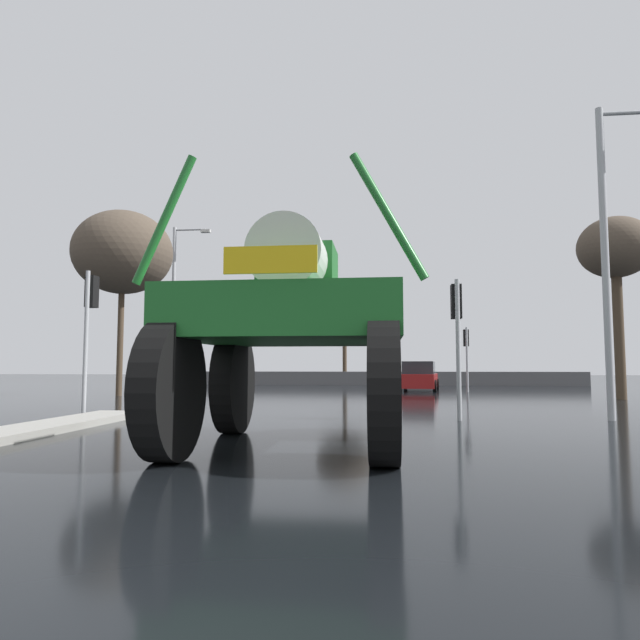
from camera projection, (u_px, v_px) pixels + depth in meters
name	position (u px, v px, depth m)	size (l,w,h in m)	color
ground_plane	(325.00, 401.00, 20.62)	(120.00, 120.00, 0.00)	black
median_island	(23.00, 431.00, 10.46)	(1.14, 7.96, 0.15)	#9E9B93
oversize_sprayer	(294.00, 332.00, 9.17)	(4.03, 5.21, 4.21)	black
sedan_ahead	(419.00, 377.00, 29.09)	(2.32, 4.30, 1.52)	maroon
traffic_signal_near_left	(90.00, 310.00, 14.67)	(0.24, 0.54, 3.77)	#A8AAAF
traffic_signal_near_right	(457.00, 318.00, 13.61)	(0.24, 0.54, 3.38)	#A8AAAF
traffic_signal_far_left	(394.00, 338.00, 28.39)	(0.24, 0.55, 3.72)	#A8AAAF
traffic_signal_far_right	(466.00, 345.00, 27.97)	(0.24, 0.55, 3.21)	#A8AAAF
streetlight_near_right	(610.00, 243.00, 13.60)	(1.78, 0.24, 7.66)	#A8AAAF
streetlight_far_left	(176.00, 299.00, 29.37)	(2.03, 0.24, 8.62)	#A8AAAF
bare_tree_left	(123.00, 253.00, 24.74)	(4.33, 4.33, 8.13)	#473828
bare_tree_right	(615.00, 250.00, 22.04)	(2.84, 2.84, 7.16)	#473828
bare_tree_far_center	(345.00, 307.00, 41.07)	(4.19, 4.19, 7.39)	#473828
roadside_barrier	(351.00, 378.00, 37.58)	(30.63, 0.24, 0.90)	#59595B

